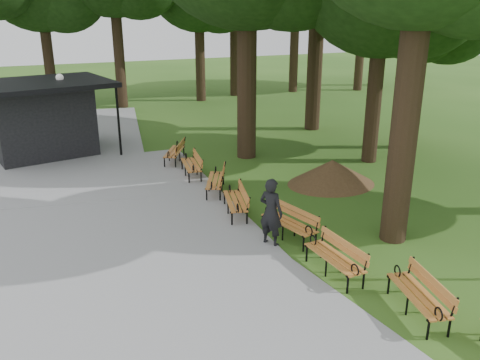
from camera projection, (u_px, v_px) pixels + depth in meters
name	position (u px, v px, depth m)	size (l,w,h in m)	color
ground	(294.00, 256.00, 12.73)	(100.00, 100.00, 0.00)	#2E5A19
path	(114.00, 235.00, 13.80)	(12.00, 38.00, 0.06)	#979799
person	(271.00, 212.00, 13.03)	(0.68, 0.45, 1.87)	black
kiosk	(40.00, 118.00, 21.05)	(5.01, 4.35, 3.13)	black
lamp_post	(62.00, 97.00, 21.17)	(0.32, 0.32, 3.37)	black
dirt_mound	(332.00, 172.00, 17.77)	(2.71, 2.71, 0.89)	#47301C
bench_1	(418.00, 295.00, 10.18)	(1.90, 0.64, 0.88)	#C7732E
bench_2	(334.00, 258.00, 11.71)	(1.90, 0.64, 0.88)	#C7732E
bench_3	(289.00, 223.00, 13.56)	(1.90, 0.64, 0.88)	#C7732E
bench_4	(235.00, 201.00, 15.11)	(1.90, 0.64, 0.88)	#C7732E
bench_5	(215.00, 180.00, 16.92)	(1.90, 0.64, 0.88)	#C7732E
bench_6	(191.00, 165.00, 18.57)	(1.90, 0.64, 0.88)	#C7732E
bench_7	(174.00, 152.00, 20.29)	(1.90, 0.64, 0.88)	#C7732E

